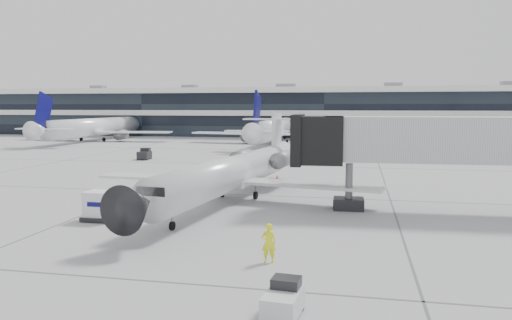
% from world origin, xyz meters
% --- Properties ---
extents(ground, '(220.00, 220.00, 0.00)m').
position_xyz_m(ground, '(0.00, 0.00, 0.00)').
color(ground, '#9B9A9D').
rests_on(ground, ground).
extents(terminal, '(170.00, 22.00, 10.00)m').
position_xyz_m(terminal, '(0.00, 82.00, 5.00)').
color(terminal, black).
rests_on(terminal, ground).
extents(bg_jet_left, '(32.00, 40.00, 9.60)m').
position_xyz_m(bg_jet_left, '(-45.00, 55.00, 0.00)').
color(bg_jet_left, white).
rests_on(bg_jet_left, ground).
extents(bg_jet_center, '(32.00, 40.00, 9.60)m').
position_xyz_m(bg_jet_center, '(-8.00, 55.00, 0.00)').
color(bg_jet_center, white).
rests_on(bg_jet_center, ground).
extents(bg_jet_right, '(32.00, 40.00, 9.60)m').
position_xyz_m(bg_jet_right, '(32.00, 55.00, 0.00)').
color(bg_jet_right, white).
rests_on(bg_jet_right, ground).
extents(regional_jet, '(22.27, 27.79, 6.42)m').
position_xyz_m(regional_jet, '(-1.60, -2.42, 2.19)').
color(regional_jet, silver).
rests_on(regional_jet, ground).
extents(jet_bridge, '(20.61, 4.82, 6.62)m').
position_xyz_m(jet_bridge, '(14.43, -3.72, 4.83)').
color(jet_bridge, silver).
rests_on(jet_bridge, ground).
extents(ramp_worker, '(0.75, 0.58, 1.82)m').
position_xyz_m(ramp_worker, '(3.65, -16.60, 0.91)').
color(ramp_worker, '#F3FB1A').
rests_on(ramp_worker, ground).
extents(baggage_tug, '(1.31, 2.02, 1.22)m').
position_xyz_m(baggage_tug, '(5.18, -22.23, 0.55)').
color(baggage_tug, silver).
rests_on(baggage_tug, ground).
extents(cargo_uld, '(2.22, 1.65, 1.80)m').
position_xyz_m(cargo_uld, '(-7.99, -10.49, 0.90)').
color(cargo_uld, black).
rests_on(cargo_uld, ground).
extents(traffic_cone, '(0.50, 0.50, 0.60)m').
position_xyz_m(traffic_cone, '(0.00, 8.06, 0.29)').
color(traffic_cone, '#E23F0B').
rests_on(traffic_cone, ground).
extents(far_tug, '(1.66, 2.52, 1.51)m').
position_xyz_m(far_tug, '(-20.37, 23.29, 0.68)').
color(far_tug, black).
rests_on(far_tug, ground).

